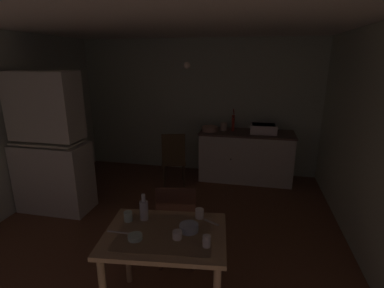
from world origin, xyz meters
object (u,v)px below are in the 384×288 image
Objects in this scene: chair_far_side at (177,223)px; glass_bottle at (144,209)px; hutch_cabinet at (50,148)px; serving_bowl_wide at (189,228)px; mug_tall at (207,241)px; sink_basin at (263,129)px; hand_pump at (233,121)px; dining_table at (165,245)px; chair_by_counter at (174,159)px; mixing_bowl_counter at (210,129)px.

glass_bottle is at bearing -113.70° from chair_far_side.
hutch_cabinet is 2.20m from chair_far_side.
serving_bowl_wide is 0.24m from mug_tall.
sink_basin is at bearing 29.80° from hutch_cabinet.
glass_bottle is at bearing 167.16° from serving_bowl_wide.
glass_bottle is (-0.42, 0.09, 0.07)m from serving_bowl_wide.
serving_bowl_wide is 0.43m from glass_bottle.
hand_pump is at bearing 175.04° from sink_basin.
dining_table is (-0.31, -3.08, -0.40)m from hand_pump.
hutch_cabinet is at bearing -144.33° from hand_pump.
hutch_cabinet is at bearing -141.93° from chair_by_counter.
sink_basin is 0.47× the size of chair_far_side.
serving_bowl_wide is 1.78× the size of mug_tall.
serving_bowl_wide reaches higher than dining_table.
glass_bottle is at bearing -92.97° from mixing_bowl_counter.
chair_far_side is 0.58m from glass_bottle.
glass_bottle is (-0.24, 0.16, 0.21)m from dining_table.
hutch_cabinet is at bearing -140.84° from mixing_bowl_counter.
chair_far_side is 1.00× the size of chair_by_counter.
dining_table is 6.70× the size of serving_bowl_wide.
sink_basin is (2.89, 1.65, 0.04)m from hutch_cabinet.
chair_by_counter is (-0.62, 2.51, -0.16)m from dining_table.
hutch_cabinet is 8.17× the size of glass_bottle.
chair_far_side is at bearing 114.67° from serving_bowl_wide.
mixing_bowl_counter is at bearing -166.52° from hand_pump.
hutch_cabinet is 2.60m from serving_bowl_wide.
mixing_bowl_counter is 0.84m from chair_by_counter.
chair_far_side is 10.67× the size of mug_tall.
glass_bottle is at bearing 155.68° from mug_tall.
serving_bowl_wide is at bearing -71.79° from chair_by_counter.
serving_bowl_wide is at bearing -65.33° from chair_far_side.
hutch_cabinet reaches higher than serving_bowl_wide.
dining_table is at bearing -76.07° from chair_by_counter.
chair_by_counter is 2.59m from serving_bowl_wide.
chair_far_side reaches higher than serving_bowl_wide.
sink_basin is 1.13× the size of hand_pump.
sink_basin reaches higher than glass_bottle.
glass_bottle is at bearing -80.65° from chair_by_counter.
chair_far_side is at bearing 66.30° from glass_bottle.
mug_tall is (0.17, -0.17, 0.02)m from serving_bowl_wide.
hand_pump is 2.97m from glass_bottle.
mixing_bowl_counter is at bearing -176.88° from sink_basin.
sink_basin is at bearing 81.37° from mug_tall.
hutch_cabinet reaches higher than mixing_bowl_counter.
hand_pump is 2.51× the size of serving_bowl_wide.
hand_pump is 0.37× the size of dining_table.
hand_pump is at bearing 31.67° from chair_by_counter.
chair_far_side is 2.01m from chair_by_counter.
mixing_bowl_counter is at bearing 39.16° from hutch_cabinet.
chair_by_counter is at bearing -138.07° from mixing_bowl_counter.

